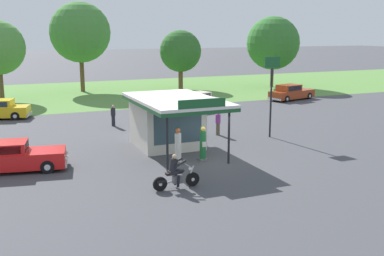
{
  "coord_description": "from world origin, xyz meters",
  "views": [
    {
      "loc": [
        -10.01,
        -21.31,
        6.83
      ],
      "look_at": [
        -0.0,
        2.25,
        1.4
      ],
      "focal_mm": 43.01,
      "sensor_mm": 36.0,
      "label": 1
    }
  ],
  "objects_px": {
    "bystander_leaning_by_kiosk": "(218,122)",
    "gas_pump_offside": "(203,145)",
    "parked_car_back_row_far_right": "(194,102)",
    "roadside_pole_sign": "(272,83)",
    "bystander_strolling_foreground": "(113,115)",
    "gas_pump_nearside": "(178,147)",
    "parked_car_second_row_spare": "(291,93)",
    "motorcycle_with_rider": "(176,174)",
    "bystander_standing_back_lot": "(157,113)",
    "featured_classic_sedan": "(10,157)"
  },
  "relations": [
    {
      "from": "bystander_leaning_by_kiosk",
      "to": "gas_pump_offside",
      "type": "bearing_deg",
      "value": -123.66
    },
    {
      "from": "parked_car_back_row_far_right",
      "to": "roadside_pole_sign",
      "type": "distance_m",
      "value": 11.76
    },
    {
      "from": "bystander_strolling_foreground",
      "to": "bystander_leaning_by_kiosk",
      "type": "bearing_deg",
      "value": -44.68
    },
    {
      "from": "parked_car_back_row_far_right",
      "to": "gas_pump_nearside",
      "type": "bearing_deg",
      "value": -116.23
    },
    {
      "from": "parked_car_back_row_far_right",
      "to": "parked_car_second_row_spare",
      "type": "distance_m",
      "value": 11.65
    },
    {
      "from": "parked_car_second_row_spare",
      "to": "gas_pump_nearside",
      "type": "bearing_deg",
      "value": -138.33
    },
    {
      "from": "motorcycle_with_rider",
      "to": "parked_car_second_row_spare",
      "type": "xyz_separation_m",
      "value": [
        20.3,
        20.38,
        0.05
      ]
    },
    {
      "from": "parked_car_back_row_far_right",
      "to": "roadside_pole_sign",
      "type": "height_order",
      "value": "roadside_pole_sign"
    },
    {
      "from": "parked_car_back_row_far_right",
      "to": "bystander_standing_back_lot",
      "type": "xyz_separation_m",
      "value": [
        -5.13,
        -5.07,
        0.2
      ]
    },
    {
      "from": "featured_classic_sedan",
      "to": "parked_car_back_row_far_right",
      "type": "bearing_deg",
      "value": 39.6
    },
    {
      "from": "parked_car_second_row_spare",
      "to": "roadside_pole_sign",
      "type": "distance_m",
      "value": 17.53
    },
    {
      "from": "bystander_standing_back_lot",
      "to": "roadside_pole_sign",
      "type": "distance_m",
      "value": 8.87
    },
    {
      "from": "parked_car_back_row_far_right",
      "to": "parked_car_second_row_spare",
      "type": "height_order",
      "value": "parked_car_back_row_far_right"
    },
    {
      "from": "motorcycle_with_rider",
      "to": "parked_car_back_row_far_right",
      "type": "distance_m",
      "value": 20.43
    },
    {
      "from": "gas_pump_offside",
      "to": "parked_car_second_row_spare",
      "type": "relative_size",
      "value": 0.33
    },
    {
      "from": "parked_car_back_row_far_right",
      "to": "roadside_pole_sign",
      "type": "xyz_separation_m",
      "value": [
        0.49,
        -11.41,
        2.82
      ]
    },
    {
      "from": "bystander_standing_back_lot",
      "to": "gas_pump_offside",
      "type": "bearing_deg",
      "value": -94.14
    },
    {
      "from": "featured_classic_sedan",
      "to": "bystander_leaning_by_kiosk",
      "type": "distance_m",
      "value": 13.42
    },
    {
      "from": "gas_pump_nearside",
      "to": "bystander_standing_back_lot",
      "type": "bearing_deg",
      "value": 77.59
    },
    {
      "from": "parked_car_second_row_spare",
      "to": "bystander_leaning_by_kiosk",
      "type": "xyz_separation_m",
      "value": [
        -13.88,
        -11.51,
        0.14
      ]
    },
    {
      "from": "bystander_strolling_foreground",
      "to": "roadside_pole_sign",
      "type": "distance_m",
      "value": 11.73
    },
    {
      "from": "parked_car_second_row_spare",
      "to": "bystander_standing_back_lot",
      "type": "height_order",
      "value": "bystander_standing_back_lot"
    },
    {
      "from": "parked_car_back_row_far_right",
      "to": "featured_classic_sedan",
      "type": "bearing_deg",
      "value": -140.4
    },
    {
      "from": "parked_car_back_row_far_right",
      "to": "gas_pump_offside",
      "type": "bearing_deg",
      "value": -111.6
    },
    {
      "from": "roadside_pole_sign",
      "to": "gas_pump_offside",
      "type": "bearing_deg",
      "value": -152.25
    },
    {
      "from": "bystander_leaning_by_kiosk",
      "to": "bystander_standing_back_lot",
      "type": "bearing_deg",
      "value": 121.42
    },
    {
      "from": "gas_pump_offside",
      "to": "featured_classic_sedan",
      "type": "xyz_separation_m",
      "value": [
        -9.58,
        1.98,
        -0.15
      ]
    },
    {
      "from": "gas_pump_offside",
      "to": "bystander_strolling_foreground",
      "type": "distance_m",
      "value": 11.07
    },
    {
      "from": "featured_classic_sedan",
      "to": "roadside_pole_sign",
      "type": "relative_size",
      "value": 1.07
    },
    {
      "from": "bystander_leaning_by_kiosk",
      "to": "parked_car_second_row_spare",
      "type": "bearing_deg",
      "value": 39.69
    },
    {
      "from": "gas_pump_offside",
      "to": "gas_pump_nearside",
      "type": "bearing_deg",
      "value": 180.0
    },
    {
      "from": "gas_pump_nearside",
      "to": "bystander_strolling_foreground",
      "type": "xyz_separation_m",
      "value": [
        -0.85,
        10.83,
        -0.03
      ]
    },
    {
      "from": "featured_classic_sedan",
      "to": "parked_car_back_row_far_right",
      "type": "relative_size",
      "value": 1.03
    },
    {
      "from": "motorcycle_with_rider",
      "to": "featured_classic_sedan",
      "type": "bearing_deg",
      "value": 139.34
    },
    {
      "from": "gas_pump_offside",
      "to": "bystander_leaning_by_kiosk",
      "type": "xyz_separation_m",
      "value": [
        3.45,
        5.17,
        0.01
      ]
    },
    {
      "from": "parked_car_second_row_spare",
      "to": "bystander_standing_back_lot",
      "type": "distance_m",
      "value": 18.04
    },
    {
      "from": "bystander_leaning_by_kiosk",
      "to": "bystander_strolling_foreground",
      "type": "bearing_deg",
      "value": 135.32
    },
    {
      "from": "motorcycle_with_rider",
      "to": "bystander_leaning_by_kiosk",
      "type": "height_order",
      "value": "bystander_leaning_by_kiosk"
    },
    {
      "from": "motorcycle_with_rider",
      "to": "roadside_pole_sign",
      "type": "height_order",
      "value": "roadside_pole_sign"
    },
    {
      "from": "motorcycle_with_rider",
      "to": "bystander_leaning_by_kiosk",
      "type": "distance_m",
      "value": 10.95
    },
    {
      "from": "gas_pump_offside",
      "to": "motorcycle_with_rider",
      "type": "distance_m",
      "value": 4.75
    },
    {
      "from": "gas_pump_nearside",
      "to": "bystander_leaning_by_kiosk",
      "type": "xyz_separation_m",
      "value": [
        4.87,
        5.17,
        -0.01
      ]
    },
    {
      "from": "gas_pump_offside",
      "to": "roadside_pole_sign",
      "type": "height_order",
      "value": "roadside_pole_sign"
    },
    {
      "from": "featured_classic_sedan",
      "to": "motorcycle_with_rider",
      "type": "bearing_deg",
      "value": -40.66
    },
    {
      "from": "gas_pump_offside",
      "to": "bystander_leaning_by_kiosk",
      "type": "height_order",
      "value": "gas_pump_offside"
    },
    {
      "from": "gas_pump_offside",
      "to": "bystander_leaning_by_kiosk",
      "type": "bearing_deg",
      "value": 56.34
    },
    {
      "from": "gas_pump_nearside",
      "to": "bystander_strolling_foreground",
      "type": "height_order",
      "value": "gas_pump_nearside"
    },
    {
      "from": "parked_car_second_row_spare",
      "to": "bystander_standing_back_lot",
      "type": "relative_size",
      "value": 3.22
    },
    {
      "from": "bystander_standing_back_lot",
      "to": "bystander_leaning_by_kiosk",
      "type": "distance_m",
      "value": 5.27
    },
    {
      "from": "bystander_standing_back_lot",
      "to": "gas_pump_nearside",
      "type": "bearing_deg",
      "value": -102.41
    }
  ]
}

